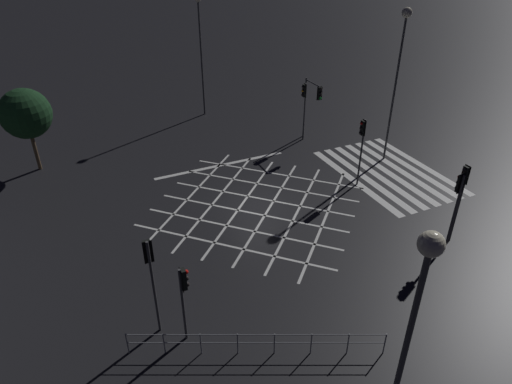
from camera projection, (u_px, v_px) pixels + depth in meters
name	position (u px, v px, depth m)	size (l,w,h in m)	color
ground_plane	(256.00, 206.00, 26.57)	(200.00, 200.00, 0.00)	black
road_markings	(336.00, 182.00, 28.89)	(13.81, 19.48, 0.01)	silver
traffic_light_se_main	(313.00, 99.00, 32.57)	(2.16, 0.36, 4.57)	#424244
traffic_light_nw_main	(150.00, 268.00, 16.96)	(0.39, 0.36, 4.46)	#424244
traffic_light_nw_cross	(184.00, 290.00, 16.92)	(0.36, 0.39, 3.52)	#424244
traffic_light_median_south	(362.00, 139.00, 27.11)	(0.36, 0.39, 4.34)	#424244
traffic_light_se_cross	(304.00, 101.00, 32.98)	(0.36, 0.39, 4.31)	#424244
traffic_light_sw_main	(457.00, 196.00, 21.97)	(0.39, 0.36, 4.04)	#424244
traffic_light_sw_cross	(462.00, 189.00, 22.05)	(0.36, 0.39, 4.40)	#424244
street_lamp_east	(200.00, 36.00, 35.75)	(0.50, 0.50, 9.45)	#424244
street_lamp_west	(401.00, 50.00, 27.97)	(0.61, 0.61, 9.93)	#424244
street_lamp_far	(409.00, 336.00, 9.87)	(0.53, 0.53, 9.33)	#424244
street_tree_near	(25.00, 114.00, 28.49)	(3.17, 3.17, 5.49)	brown
pedestrian_railing	(256.00, 341.00, 17.18)	(4.20, 8.88, 1.05)	gray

